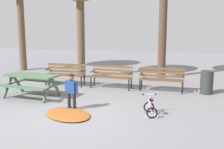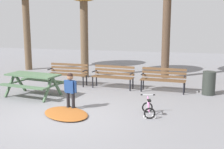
{
  "view_description": "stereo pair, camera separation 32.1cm",
  "coord_description": "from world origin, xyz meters",
  "px_view_note": "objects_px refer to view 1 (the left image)",
  "views": [
    {
      "loc": [
        2.97,
        -6.51,
        2.43
      ],
      "look_at": [
        0.91,
        1.89,
        0.85
      ],
      "focal_mm": 44.6,
      "sensor_mm": 36.0,
      "label": 1
    },
    {
      "loc": [
        3.28,
        -6.43,
        2.43
      ],
      "look_at": [
        0.91,
        1.89,
        0.85
      ],
      "focal_mm": 44.6,
      "sensor_mm": 36.0,
      "label": 2
    }
  ],
  "objects_px": {
    "park_bench_left": "(112,75)",
    "park_bench_right": "(162,77)",
    "child_standing": "(71,88)",
    "park_bench_far_left": "(66,73)",
    "kids_bicycle": "(150,108)",
    "picnic_table": "(31,80)",
    "trash_bin": "(207,82)"
  },
  "relations": [
    {
      "from": "park_bench_far_left",
      "to": "kids_bicycle",
      "type": "height_order",
      "value": "park_bench_far_left"
    },
    {
      "from": "park_bench_left",
      "to": "park_bench_right",
      "type": "distance_m",
      "value": 1.9
    },
    {
      "from": "kids_bicycle",
      "to": "park_bench_right",
      "type": "bearing_deg",
      "value": 87.93
    },
    {
      "from": "park_bench_far_left",
      "to": "park_bench_left",
      "type": "distance_m",
      "value": 1.91
    },
    {
      "from": "kids_bicycle",
      "to": "trash_bin",
      "type": "distance_m",
      "value": 3.3
    },
    {
      "from": "park_bench_left",
      "to": "trash_bin",
      "type": "distance_m",
      "value": 3.46
    },
    {
      "from": "park_bench_right",
      "to": "kids_bicycle",
      "type": "xyz_separation_m",
      "value": [
        -0.1,
        -2.85,
        -0.31
      ]
    },
    {
      "from": "picnic_table",
      "to": "park_bench_far_left",
      "type": "distance_m",
      "value": 2.03
    },
    {
      "from": "picnic_table",
      "to": "kids_bicycle",
      "type": "relative_size",
      "value": 3.16
    },
    {
      "from": "picnic_table",
      "to": "trash_bin",
      "type": "bearing_deg",
      "value": 18.02
    },
    {
      "from": "park_bench_far_left",
      "to": "kids_bicycle",
      "type": "bearing_deg",
      "value": -38.71
    },
    {
      "from": "child_standing",
      "to": "trash_bin",
      "type": "height_order",
      "value": "child_standing"
    },
    {
      "from": "park_bench_far_left",
      "to": "trash_bin",
      "type": "relative_size",
      "value": 1.97
    },
    {
      "from": "child_standing",
      "to": "picnic_table",
      "type": "bearing_deg",
      "value": 151.34
    },
    {
      "from": "child_standing",
      "to": "trash_bin",
      "type": "xyz_separation_m",
      "value": [
        3.91,
        2.86,
        -0.22
      ]
    },
    {
      "from": "park_bench_far_left",
      "to": "park_bench_right",
      "type": "bearing_deg",
      "value": -1.77
    },
    {
      "from": "park_bench_left",
      "to": "park_bench_right",
      "type": "height_order",
      "value": "same"
    },
    {
      "from": "picnic_table",
      "to": "child_standing",
      "type": "bearing_deg",
      "value": -28.66
    },
    {
      "from": "picnic_table",
      "to": "park_bench_right",
      "type": "relative_size",
      "value": 1.21
    },
    {
      "from": "park_bench_right",
      "to": "trash_bin",
      "type": "xyz_separation_m",
      "value": [
        1.57,
        -0.01,
        -0.1
      ]
    },
    {
      "from": "park_bench_right",
      "to": "child_standing",
      "type": "relative_size",
      "value": 1.52
    },
    {
      "from": "child_standing",
      "to": "park_bench_right",
      "type": "bearing_deg",
      "value": 50.78
    },
    {
      "from": "park_bench_far_left",
      "to": "kids_bicycle",
      "type": "relative_size",
      "value": 2.59
    },
    {
      "from": "park_bench_right",
      "to": "trash_bin",
      "type": "distance_m",
      "value": 1.57
    },
    {
      "from": "park_bench_left",
      "to": "kids_bicycle",
      "type": "relative_size",
      "value": 2.63
    },
    {
      "from": "park_bench_left",
      "to": "child_standing",
      "type": "xyz_separation_m",
      "value": [
        -0.45,
        -2.94,
        0.11
      ]
    },
    {
      "from": "picnic_table",
      "to": "park_bench_right",
      "type": "distance_m",
      "value": 4.57
    },
    {
      "from": "picnic_table",
      "to": "park_bench_right",
      "type": "xyz_separation_m",
      "value": [
        4.17,
        1.88,
        -0.08
      ]
    },
    {
      "from": "park_bench_far_left",
      "to": "park_bench_left",
      "type": "height_order",
      "value": "same"
    },
    {
      "from": "park_bench_far_left",
      "to": "park_bench_left",
      "type": "xyz_separation_m",
      "value": [
        1.91,
        -0.05,
        0.0
      ]
    },
    {
      "from": "park_bench_far_left",
      "to": "trash_bin",
      "type": "bearing_deg",
      "value": -1.37
    },
    {
      "from": "park_bench_far_left",
      "to": "child_standing",
      "type": "relative_size",
      "value": 1.51
    }
  ]
}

